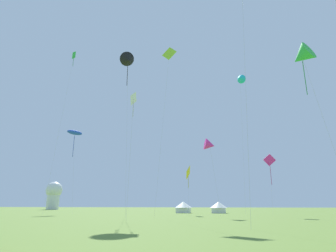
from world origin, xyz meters
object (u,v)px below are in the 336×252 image
object	(u,v)px
festival_tent_right	(183,207)
observatory_dome	(54,194)
kite_black_delta	(128,60)
festival_tent_center	(219,207)
kite_yellow_diamond	(188,173)
kite_green_diamond	(73,59)
kite_lime_diamond	(169,55)
kite_magenta_diamond	(270,162)
kite_magenta_delta	(210,145)
kite_white_diamond	(133,101)
kite_blue_parafoil	(75,133)
kite_cyan_delta	(240,79)
kite_green_delta	(302,56)

from	to	relation	value
festival_tent_right	observatory_dome	bearing A→B (deg)	147.35
kite_black_delta	festival_tent_center	distance (m)	38.20
kite_yellow_diamond	kite_green_diamond	xyz separation A→B (m)	(-25.65, -2.83, 26.17)
kite_lime_diamond	festival_tent_right	bearing A→B (deg)	92.52
kite_magenta_diamond	observatory_dome	world-z (taller)	observatory_dome
festival_tent_right	festival_tent_center	bearing A→B (deg)	0.00
kite_lime_diamond	festival_tent_center	bearing A→B (deg)	72.01
festival_tent_center	kite_magenta_delta	bearing A→B (deg)	-91.81
kite_white_diamond	festival_tent_right	size ratio (longest dim) A/B	4.06
kite_blue_parafoil	kite_magenta_delta	bearing A→B (deg)	-19.64
kite_magenta_delta	kite_cyan_delta	distance (m)	22.81
kite_white_diamond	kite_magenta_diamond	bearing A→B (deg)	43.49
kite_black_delta	observatory_dome	xyz separation A→B (m)	(-51.93, 61.63, -21.07)
kite_green_diamond	kite_lime_diamond	bearing A→B (deg)	-15.95
kite_blue_parafoil	festival_tent_center	xyz separation A→B (m)	(34.07, 6.25, -17.61)
kite_white_diamond	kite_magenta_delta	size ratio (longest dim) A/B	1.21
kite_black_delta	kite_cyan_delta	bearing A→B (deg)	41.73
kite_green_delta	festival_tent_center	world-z (taller)	kite_green_delta
kite_yellow_diamond	kite_lime_diamond	xyz separation A→B (m)	(-1.90, -9.62, 20.79)
kite_magenta_delta	kite_lime_diamond	xyz separation A→B (m)	(-6.58, -3.84, 16.54)
festival_tent_center	observatory_dome	distance (m)	76.09
kite_green_diamond	kite_cyan_delta	bearing A→B (deg)	14.00
festival_tent_right	kite_lime_diamond	bearing A→B (deg)	-87.48
kite_white_diamond	kite_yellow_diamond	xyz separation A→B (m)	(4.09, 22.63, -6.99)
kite_green_delta	kite_magenta_diamond	distance (m)	24.45
kite_yellow_diamond	kite_black_delta	bearing A→B (deg)	-126.93
kite_white_diamond	kite_lime_diamond	xyz separation A→B (m)	(2.19, 13.01, 13.80)
kite_green_delta	kite_lime_diamond	xyz separation A→B (m)	(-17.03, 18.60, 12.58)
kite_yellow_diamond	kite_lime_diamond	size ratio (longest dim) A/B	0.31
kite_black_delta	kite_blue_parafoil	world-z (taller)	kite_black_delta
kite_magenta_delta	kite_green_diamond	world-z (taller)	kite_green_diamond
kite_blue_parafoil	kite_cyan_delta	bearing A→B (deg)	0.43
kite_lime_diamond	kite_blue_parafoil	xyz separation A→B (m)	(-26.91, 15.79, -9.63)
kite_black_delta	kite_magenta_diamond	xyz separation A→B (m)	(23.70, 7.18, -18.10)
kite_lime_diamond	kite_cyan_delta	bearing A→B (deg)	49.82
kite_lime_diamond	observatory_dome	world-z (taller)	kite_lime_diamond
kite_magenta_delta	observatory_dome	bearing A→B (deg)	139.83
kite_yellow_diamond	festival_tent_center	bearing A→B (deg)	67.05
kite_white_diamond	kite_lime_diamond	bearing A→B (deg)	80.45
kite_white_diamond	kite_magenta_diamond	world-z (taller)	kite_white_diamond
kite_green_delta	kite_white_diamond	xyz separation A→B (m)	(-19.22, 5.59, -1.22)
kite_black_delta	kite_magenta_delta	world-z (taller)	kite_black_delta
kite_black_delta	kite_green_delta	world-z (taller)	kite_black_delta
kite_lime_diamond	kite_blue_parafoil	world-z (taller)	kite_lime_diamond
kite_lime_diamond	kite_green_diamond	size ratio (longest dim) A/B	0.84
kite_black_delta	festival_tent_center	xyz separation A→B (m)	(14.28, 24.42, -25.68)
kite_green_delta	kite_yellow_diamond	distance (m)	33.06
kite_green_delta	kite_yellow_diamond	size ratio (longest dim) A/B	1.87
kite_lime_diamond	kite_green_diamond	xyz separation A→B (m)	(-23.75, 6.79, 5.38)
kite_black_delta	kite_green_diamond	xyz separation A→B (m)	(-16.63, 9.17, 6.94)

